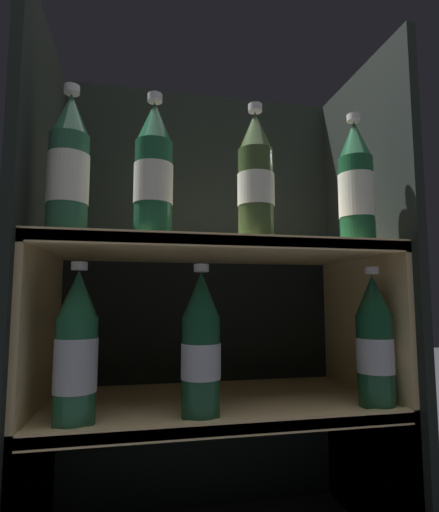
{
  "coord_description": "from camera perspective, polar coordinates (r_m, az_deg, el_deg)",
  "views": [
    {
      "loc": [
        -0.16,
        -0.66,
        0.5
      ],
      "look_at": [
        0.0,
        0.12,
        0.59
      ],
      "focal_mm": 28.0,
      "sensor_mm": 36.0,
      "label": 1
    }
  ],
  "objects": [
    {
      "name": "bottle_lower_front_1",
      "position": [
        0.73,
        -2.67,
        -12.92
      ],
      "size": [
        0.07,
        0.07,
        0.27
      ],
      "color": "#144228",
      "rests_on": "shelf_lower"
    },
    {
      "name": "bottle_upper_front_1",
      "position": [
        0.75,
        -9.39,
        11.68
      ],
      "size": [
        0.07,
        0.07,
        0.27
      ],
      "color": "#1E5638",
      "rests_on": "shelf_upper"
    },
    {
      "name": "fridge_side_left",
      "position": [
        0.86,
        -24.97,
        -3.91
      ],
      "size": [
        0.02,
        0.39,
        1.05
      ],
      "primitive_type": "cube",
      "color": "black",
      "rests_on": "ground_plane"
    },
    {
      "name": "bottle_upper_front_0",
      "position": [
        0.76,
        -20.75,
        11.7
      ],
      "size": [
        0.07,
        0.07,
        0.27
      ],
      "color": "#285B42",
      "rests_on": "shelf_upper"
    },
    {
      "name": "shelf_lower",
      "position": [
        0.88,
        -0.61,
        -23.43
      ],
      "size": [
        0.7,
        0.35,
        0.3
      ],
      "color": "#DBBC84",
      "rests_on": "ground_plane"
    },
    {
      "name": "bottle_upper_front_3",
      "position": [
        0.87,
        18.93,
        9.45
      ],
      "size": [
        0.07,
        0.07,
        0.27
      ],
      "color": "#194C2D",
      "rests_on": "shelf_upper"
    },
    {
      "name": "bottle_upper_front_2",
      "position": [
        0.78,
        5.21,
        10.95
      ],
      "size": [
        0.07,
        0.07,
        0.27
      ],
      "color": "#384C28",
      "rests_on": "shelf_upper"
    },
    {
      "name": "bottle_lower_front_2",
      "position": [
        0.85,
        21.29,
        -11.55
      ],
      "size": [
        0.07,
        0.07,
        0.27
      ],
      "color": "#144228",
      "rests_on": "shelf_lower"
    },
    {
      "name": "bottle_lower_front_0",
      "position": [
        0.73,
        -19.79,
        -12.73
      ],
      "size": [
        0.07,
        0.07,
        0.27
      ],
      "color": "#1E5638",
      "rests_on": "shelf_lower"
    },
    {
      "name": "fridge_back_wall",
      "position": [
        1.03,
        -2.65,
        -4.77
      ],
      "size": [
        0.74,
        0.02,
        1.05
      ],
      "primitive_type": "cube",
      "color": "black",
      "rests_on": "ground_plane"
    },
    {
      "name": "fridge_side_right",
      "position": [
        0.99,
        20.29,
        -4.32
      ],
      "size": [
        0.02,
        0.39,
        1.05
      ],
      "primitive_type": "cube",
      "color": "black",
      "rests_on": "ground_plane"
    },
    {
      "name": "shelf_upper",
      "position": [
        0.85,
        -0.62,
        -9.77
      ],
      "size": [
        0.7,
        0.35,
        0.61
      ],
      "color": "#DBBC84",
      "rests_on": "ground_plane"
    }
  ]
}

